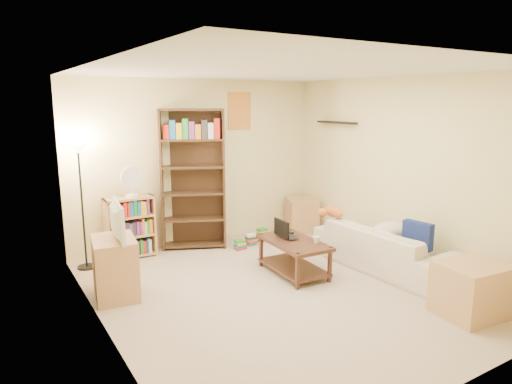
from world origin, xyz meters
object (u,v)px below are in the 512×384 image
television (112,221)px  side_table (302,215)px  short_bookshelf (130,228)px  floor_lamp (79,170)px  tall_bookshelf (193,176)px  tv_stand (115,268)px  desk_fan (132,181)px  laptop (291,236)px  sofa (385,248)px  end_cabinet (472,289)px  mug (316,240)px  tabby_cat (332,212)px  coffee_table (294,252)px

television → side_table: size_ratio=1.31×
short_bookshelf → floor_lamp: size_ratio=0.53×
tall_bookshelf → tv_stand: bearing=-118.1°
television → desk_fan: (0.58, 1.16, 0.22)m
laptop → tall_bookshelf: (-0.70, 1.51, 0.64)m
tall_bookshelf → floor_lamp: (-1.59, -0.05, 0.22)m
floor_lamp → tv_stand: bearing=-84.8°
sofa → side_table: (0.17, 2.02, -0.01)m
side_table → end_cabinet: end_cabinet is taller
laptop → tall_bookshelf: size_ratio=0.18×
side_table → desk_fan: bearing=177.5°
tv_stand → desk_fan: 1.51m
mug → end_cabinet: end_cabinet is taller
sofa → tall_bookshelf: size_ratio=0.96×
tabby_cat → floor_lamp: floor_lamp is taller
tabby_cat → television: 2.99m
short_bookshelf → floor_lamp: (-0.63, -0.10, 0.88)m
short_bookshelf → desk_fan: bearing=-42.2°
sofa → laptop: (-1.07, 0.63, 0.17)m
floor_lamp → end_cabinet: floor_lamp is taller
tall_bookshelf → short_bookshelf: size_ratio=2.38×
coffee_table → television: (-2.12, 0.51, 0.60)m
tall_bookshelf → end_cabinet: size_ratio=3.11×
laptop → tv_stand: size_ratio=0.54×
floor_lamp → television: bearing=-84.8°
coffee_table → short_bookshelf: short_bookshelf is taller
end_cabinet → tabby_cat: bearing=90.9°
laptop → tabby_cat: bearing=-78.0°
tabby_cat → short_bookshelf: (-2.44, 1.44, -0.21)m
tall_bookshelf → short_bookshelf: bearing=-159.0°
short_bookshelf → side_table: short_bookshelf is taller
television → floor_lamp: 1.19m
tabby_cat → tv_stand: 2.99m
coffee_table → tall_bookshelf: tall_bookshelf is taller
tv_stand → end_cabinet: 3.84m
sofa → tall_bookshelf: 2.89m
side_table → tv_stand: bearing=-163.1°
tabby_cat → desk_fan: 2.81m
mug → short_bookshelf: size_ratio=0.13×
tabby_cat → television: size_ratio=0.62×
mug → desk_fan: 2.63m
television → side_table: bearing=-64.7°
coffee_table → desk_fan: (-1.54, 1.67, 0.81)m
tv_stand → tall_bookshelf: bearing=46.3°
coffee_table → mug: 0.35m
tabby_cat → laptop: size_ratio=1.23×
mug → side_table: side_table is taller
desk_fan → end_cabinet: 4.38m
mug → end_cabinet: size_ratio=0.17×
laptop → end_cabinet: 2.21m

